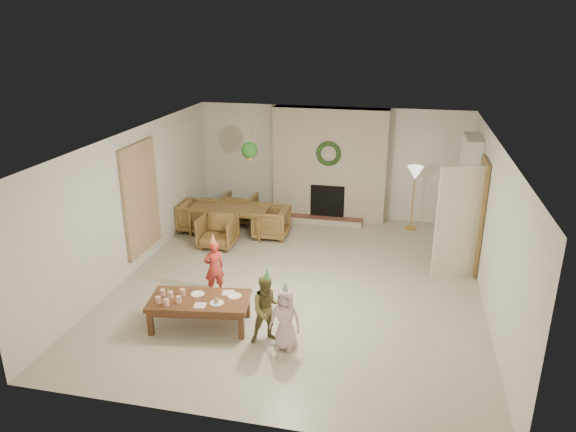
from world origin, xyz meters
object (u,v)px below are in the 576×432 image
(dining_chair_far, at_px, (240,208))
(child_plaid, at_px, (268,309))
(dining_chair_left, at_px, (197,216))
(child_red, at_px, (214,268))
(dining_chair_near, at_px, (218,231))
(dining_table, at_px, (229,220))
(coffee_table_top, at_px, (199,301))
(child_pink, at_px, (285,319))
(dining_chair_right, at_px, (271,222))

(dining_chair_far, xyz_separation_m, child_plaid, (1.81, -4.48, 0.18))
(dining_chair_left, relative_size, child_red, 0.76)
(dining_chair_left, bearing_deg, dining_chair_far, -45.00)
(dining_chair_near, bearing_deg, child_red, -71.45)
(dining_table, xyz_separation_m, dining_chair_far, (0.01, 0.73, 0.03))
(coffee_table_top, bearing_deg, dining_chair_left, 103.70)
(child_pink, bearing_deg, dining_table, 125.73)
(dining_table, xyz_separation_m, child_pink, (2.08, -3.86, 0.16))
(coffee_table_top, height_order, child_plaid, child_plaid)
(dining_chair_right, height_order, child_red, child_red)
(dining_chair_left, relative_size, child_plaid, 0.70)
(child_pink, bearing_deg, dining_chair_near, 131.05)
(dining_table, relative_size, dining_chair_near, 2.34)
(child_red, bearing_deg, dining_chair_right, -135.98)
(dining_chair_right, xyz_separation_m, child_pink, (1.18, -3.85, 0.13))
(child_plaid, bearing_deg, child_red, 110.62)
(dining_table, relative_size, coffee_table_top, 1.14)
(child_red, bearing_deg, child_plaid, 96.57)
(dining_chair_right, relative_size, child_pink, 0.79)
(child_plaid, distance_m, child_pink, 0.30)
(dining_chair_near, distance_m, child_plaid, 3.54)
(dining_chair_near, bearing_deg, dining_chair_right, 38.66)
(dining_chair_right, relative_size, child_plaid, 0.70)
(dining_table, bearing_deg, dining_chair_far, 90.00)
(child_pink, bearing_deg, coffee_table_top, 175.90)
(dining_chair_far, xyz_separation_m, child_red, (0.60, -3.32, 0.14))
(dining_table, xyz_separation_m, dining_chair_left, (-0.73, 0.01, 0.03))
(child_red, bearing_deg, child_pink, 100.08)
(dining_chair_right, bearing_deg, child_plaid, 13.95)
(dining_chair_near, relative_size, child_pink, 0.79)
(dining_chair_far, height_order, coffee_table_top, dining_chair_far)
(dining_chair_near, height_order, child_plaid, child_plaid)
(dining_chair_far, height_order, dining_chair_right, same)
(child_pink, bearing_deg, child_plaid, 167.33)
(child_plaid, height_order, child_pink, child_plaid)
(dining_chair_near, relative_size, dining_chair_far, 1.00)
(child_red, height_order, child_plaid, child_plaid)
(dining_table, distance_m, dining_chair_left, 0.73)
(dining_chair_far, relative_size, child_red, 0.76)
(dining_chair_near, distance_m, dining_chair_left, 1.03)
(dining_chair_near, xyz_separation_m, dining_chair_left, (-0.72, 0.73, 0.00))
(dining_table, relative_size, dining_chair_left, 2.34)
(dining_chair_far, distance_m, child_red, 3.38)
(dining_chair_left, bearing_deg, child_pink, -143.56)
(dining_chair_near, height_order, dining_chair_far, same)
(child_pink, bearing_deg, dining_chair_right, 114.35)
(dining_chair_near, relative_size, child_red, 0.76)
(dining_table, bearing_deg, coffee_table_top, -77.96)
(dining_table, relative_size, child_plaid, 1.65)
(dining_chair_left, xyz_separation_m, child_plaid, (2.54, -3.76, 0.18))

